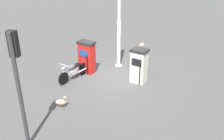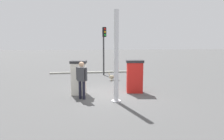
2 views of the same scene
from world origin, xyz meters
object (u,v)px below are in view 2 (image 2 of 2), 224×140
at_px(motorcycle_near_pump, 133,79).
at_px(attendant_person, 82,78).
at_px(canopy_support_pole, 116,59).
at_px(roadside_traffic_light, 104,43).
at_px(fuel_pump_far, 79,77).
at_px(fuel_pump_near, 135,76).
at_px(wandering_duck, 111,77).

xyz_separation_m(motorcycle_near_pump, attendant_person, (-1.82, 2.77, 0.49)).
relative_size(motorcycle_near_pump, attendant_person, 1.16).
bearing_deg(canopy_support_pole, motorcycle_near_pump, -29.01).
relative_size(motorcycle_near_pump, canopy_support_pole, 0.50).
xyz_separation_m(attendant_person, roadside_traffic_light, (6.19, -1.63, 1.53)).
bearing_deg(roadside_traffic_light, fuel_pump_far, 161.76).
relative_size(fuel_pump_far, attendant_person, 0.99).
relative_size(fuel_pump_near, motorcycle_near_pump, 0.85).
relative_size(motorcycle_near_pump, wandering_duck, 3.82).
distance_m(fuel_pump_near, canopy_support_pole, 2.06).
bearing_deg(motorcycle_near_pump, roadside_traffic_light, 14.64).
height_order(fuel_pump_near, fuel_pump_far, fuel_pump_far).
xyz_separation_m(motorcycle_near_pump, wandering_duck, (2.27, 0.87, -0.22)).
bearing_deg(attendant_person, roadside_traffic_light, -14.76).
bearing_deg(fuel_pump_far, canopy_support_pole, -130.93).
xyz_separation_m(wandering_duck, roadside_traffic_light, (2.10, 0.27, 2.24)).
relative_size(wandering_duck, roadside_traffic_light, 0.14).
height_order(fuel_pump_far, wandering_duck, fuel_pump_far).
bearing_deg(fuel_pump_far, wandering_duck, -31.81).
bearing_deg(wandering_duck, fuel_pump_far, 148.19).
xyz_separation_m(attendant_person, canopy_support_pole, (-0.58, -1.44, 0.87)).
bearing_deg(attendant_person, canopy_support_pole, -112.11).
bearing_deg(attendant_person, fuel_pump_near, -73.07).
relative_size(roadside_traffic_light, canopy_support_pole, 0.95).
xyz_separation_m(motorcycle_near_pump, canopy_support_pole, (-2.41, 1.33, 1.36)).
bearing_deg(fuel_pump_near, fuel_pump_far, 90.00).
xyz_separation_m(fuel_pump_near, roadside_traffic_light, (5.40, 0.97, 1.65)).
height_order(fuel_pump_near, attendant_person, attendant_person).
bearing_deg(attendant_person, fuel_pump_far, 10.65).
bearing_deg(fuel_pump_near, motorcycle_near_pump, -9.55).
bearing_deg(canopy_support_pole, fuel_pump_far, 49.07).
bearing_deg(roadside_traffic_light, wandering_duck, -172.74).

